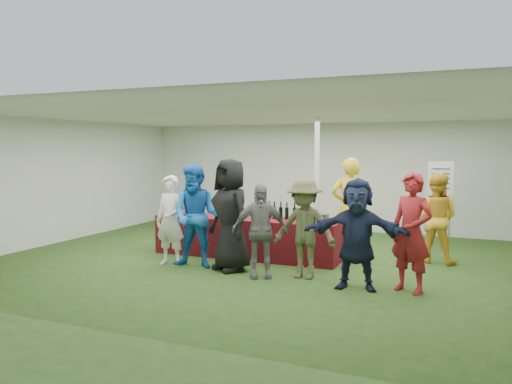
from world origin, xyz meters
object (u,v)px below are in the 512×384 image
at_px(dump_bucket, 322,219).
at_px(customer_1, 196,216).
at_px(staff_pourer, 349,208).
at_px(customer_0, 171,220).
at_px(staff_back, 435,218).
at_px(customer_3, 260,231).
at_px(serving_table, 246,237).
at_px(customer_6, 411,233).
at_px(customer_4, 304,228).
at_px(customer_5, 357,234).
at_px(wine_list_sign, 440,185).
at_px(customer_2, 230,215).

relative_size(dump_bucket, customer_1, 0.13).
relative_size(staff_pourer, customer_0, 1.19).
bearing_deg(staff_back, dump_bucket, 40.70).
bearing_deg(customer_3, serving_table, 94.84).
bearing_deg(serving_table, customer_6, -21.39).
distance_m(customer_4, customer_5, 0.94).
bearing_deg(wine_list_sign, customer_2, -132.75).
bearing_deg(serving_table, customer_4, -35.77).
distance_m(customer_0, customer_2, 1.15).
height_order(dump_bucket, customer_4, customer_4).
bearing_deg(customer_1, dump_bucket, 15.93).
distance_m(customer_3, customer_5, 1.57).
bearing_deg(customer_0, customer_1, 5.38).
distance_m(wine_list_sign, customer_2, 4.66).
distance_m(staff_pourer, customer_0, 3.33).
height_order(serving_table, customer_6, customer_6).
xyz_separation_m(customer_0, customer_1, (0.51, 0.02, 0.10)).
bearing_deg(customer_6, wine_list_sign, 111.18).
bearing_deg(staff_pourer, staff_back, 173.51).
relative_size(dump_bucket, customer_4, 0.15).
bearing_deg(wine_list_sign, customer_5, -104.47).
distance_m(staff_pourer, customer_2, 2.40).
bearing_deg(customer_3, customer_5, -29.29).
height_order(staff_pourer, customer_1, staff_pourer).
relative_size(serving_table, customer_4, 2.25).
bearing_deg(wine_list_sign, customer_0, -140.99).
bearing_deg(customer_4, customer_2, -177.75).
relative_size(staff_back, customer_1, 0.90).
distance_m(customer_0, customer_5, 3.35).
xyz_separation_m(wine_list_sign, customer_1, (-3.79, -3.46, -0.41)).
height_order(wine_list_sign, customer_0, wine_list_sign).
height_order(customer_0, customer_2, customer_2).
height_order(staff_back, customer_4, staff_back).
bearing_deg(dump_bucket, customer_2, -147.78).
bearing_deg(customer_1, customer_2, -4.15).
relative_size(staff_pourer, customer_1, 1.05).
xyz_separation_m(dump_bucket, staff_back, (1.80, 1.11, -0.02)).
bearing_deg(customer_4, customer_5, -15.69).
bearing_deg(staff_pourer, serving_table, 6.12).
distance_m(customer_4, customer_6, 1.66).
bearing_deg(staff_pourer, wine_list_sign, -146.94).
relative_size(customer_0, customer_5, 0.97).
distance_m(serving_table, customer_5, 2.79).
bearing_deg(customer_4, staff_pourer, 81.52).
bearing_deg(customer_4, customer_6, -3.17).
height_order(customer_1, customer_3, customer_1).
xyz_separation_m(serving_table, customer_3, (0.82, -1.31, 0.38)).
xyz_separation_m(wine_list_sign, customer_4, (-1.85, -3.41, -0.52)).
relative_size(serving_table, customer_3, 2.38).
bearing_deg(dump_bucket, staff_back, 31.79).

